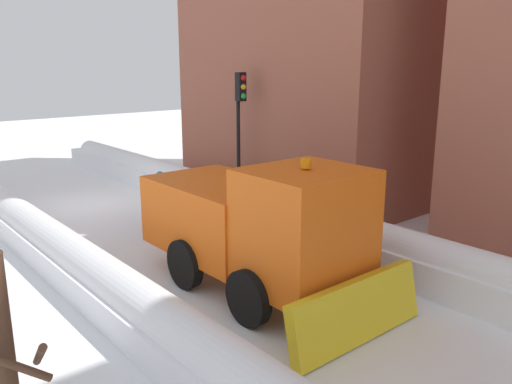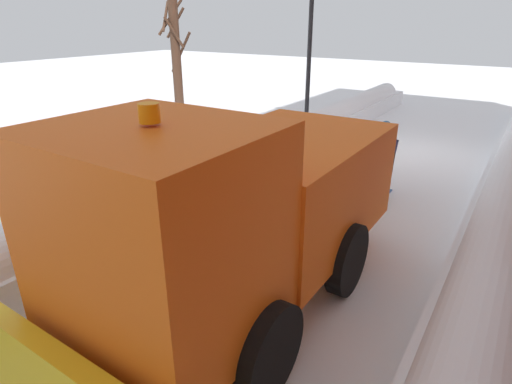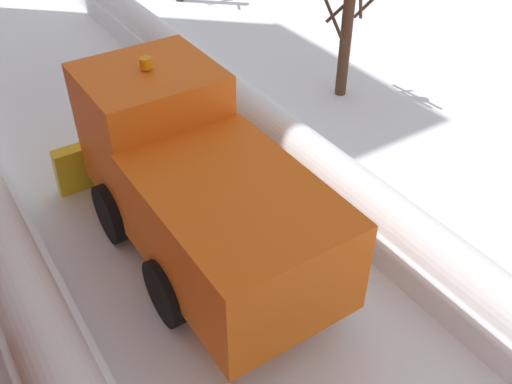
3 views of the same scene
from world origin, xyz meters
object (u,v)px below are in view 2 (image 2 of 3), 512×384
Objects in this scene: plow_truck at (239,211)px; skier at (382,157)px; bare_tree_near at (177,72)px; street_lamp at (310,32)px.

plow_truck reaches higher than skier.
street_lamp is at bearing -113.14° from bare_tree_near.
bare_tree_near is (6.70, -0.71, 1.34)m from skier.
bare_tree_near is (6.27, -5.58, 0.86)m from plow_truck.
plow_truck is at bearing 112.08° from street_lamp.
plow_truck is 11.37m from street_lamp.
skier is (-0.43, -4.87, -0.48)m from plow_truck.
street_lamp is 1.19× the size of bare_tree_near.
plow_truck is 8.44m from bare_tree_near.
street_lamp is at bearing -49.92° from skier.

